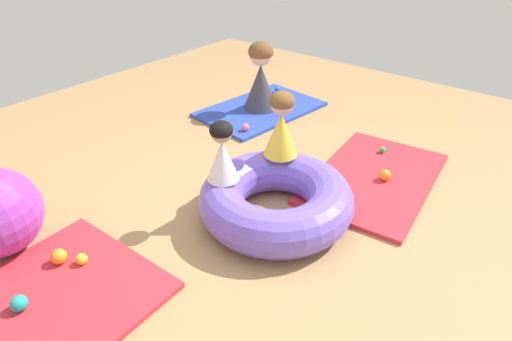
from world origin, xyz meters
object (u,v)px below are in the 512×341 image
(play_ball_blue, at_px, (278,90))
(play_ball_pink, at_px, (245,127))
(adult_seated, at_px, (261,77))
(play_ball_green, at_px, (382,150))
(play_ball_orange_second, at_px, (59,257))
(play_ball_orange, at_px, (385,175))
(child_in_white, at_px, (222,152))
(play_ball_yellow, at_px, (82,259))
(play_ball_teal, at_px, (19,303))
(play_ball_red, at_px, (280,101))
(child_in_yellow, at_px, (281,125))
(inflatable_cushion, at_px, (276,199))

(play_ball_blue, relative_size, play_ball_pink, 0.99)
(adult_seated, height_order, play_ball_green, adult_seated)
(adult_seated, xyz_separation_m, play_ball_orange_second, (-2.95, -0.58, -0.33))
(play_ball_orange, bearing_deg, play_ball_orange_second, 151.57)
(play_ball_green, bearing_deg, play_ball_pink, 108.97)
(adult_seated, xyz_separation_m, play_ball_green, (-0.12, -1.63, -0.36))
(play_ball_pink, bearing_deg, child_in_white, -146.44)
(play_ball_orange, xyz_separation_m, play_ball_yellow, (-2.29, 1.16, -0.01))
(child_in_white, distance_m, adult_seated, 2.11)
(play_ball_yellow, bearing_deg, play_ball_pink, 11.16)
(play_ball_yellow, relative_size, play_ball_pink, 0.96)
(play_ball_teal, xyz_separation_m, play_ball_orange_second, (0.37, 0.19, 0.00))
(play_ball_orange, relative_size, play_ball_green, 1.68)
(play_ball_blue, height_order, play_ball_red, play_ball_blue)
(play_ball_teal, height_order, play_ball_green, play_ball_teal)
(play_ball_teal, relative_size, play_ball_pink, 1.24)
(play_ball_blue, xyz_separation_m, play_ball_teal, (-3.86, -0.90, 0.01))
(play_ball_orange, bearing_deg, play_ball_pink, 90.61)
(child_in_white, bearing_deg, play_ball_pink, -89.93)
(play_ball_teal, height_order, play_ball_yellow, play_ball_teal)
(child_in_white, distance_m, play_ball_yellow, 1.22)
(play_ball_orange, distance_m, play_ball_blue, 2.29)
(play_ball_green, bearing_deg, play_ball_blue, 69.60)
(play_ball_red, bearing_deg, play_ball_orange, -115.16)
(play_ball_orange_second, bearing_deg, play_ball_pink, 7.74)
(play_ball_orange, bearing_deg, adult_seated, 72.80)
(play_ball_pink, bearing_deg, play_ball_orange_second, -172.26)
(child_in_white, distance_m, play_ball_orange_second, 1.33)
(child_in_white, bearing_deg, child_in_yellow, -134.77)
(child_in_white, xyz_separation_m, play_ball_red, (2.06, 0.96, -0.51))
(play_ball_yellow, relative_size, play_ball_orange_second, 0.74)
(play_ball_orange_second, bearing_deg, play_ball_red, 8.35)
(play_ball_red, xyz_separation_m, play_ball_green, (-0.37, -1.52, -0.01))
(play_ball_yellow, distance_m, play_ball_orange_second, 0.16)
(child_in_yellow, distance_m, play_ball_pink, 1.25)
(play_ball_orange_second, bearing_deg, child_in_yellow, -19.38)
(adult_seated, bearing_deg, play_ball_orange_second, 74.60)
(inflatable_cushion, xyz_separation_m, child_in_white, (-0.23, 0.33, 0.41))
(play_ball_teal, relative_size, play_ball_yellow, 1.29)
(inflatable_cushion, relative_size, play_ball_red, 15.81)
(inflatable_cushion, relative_size, play_ball_orange_second, 11.20)
(child_in_white, xyz_separation_m, play_ball_orange_second, (-1.14, 0.49, -0.49))
(child_in_white, distance_m, play_ball_pink, 1.55)
(child_in_white, xyz_separation_m, play_ball_green, (1.69, -0.57, -0.52))
(play_ball_yellow, bearing_deg, play_ball_teal, -172.55)
(play_ball_orange_second, bearing_deg, play_ball_yellow, -54.52)
(play_ball_green, relative_size, play_ball_pink, 0.73)
(child_in_yellow, xyz_separation_m, adult_seated, (1.24, 1.18, -0.19))
(play_ball_blue, bearing_deg, child_in_white, -152.90)
(inflatable_cushion, distance_m, adult_seated, 2.12)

